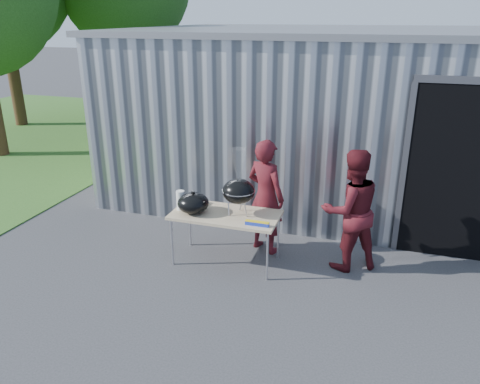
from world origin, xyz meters
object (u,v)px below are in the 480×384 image
(folding_table, at_px, (226,216))
(person_bystander, at_px, (351,210))
(person_cook, at_px, (266,196))
(kettle_grill, at_px, (239,186))

(folding_table, height_order, person_bystander, person_bystander)
(folding_table, xyz_separation_m, person_bystander, (1.67, 0.39, 0.15))
(person_cook, relative_size, person_bystander, 1.00)
(person_cook, bearing_deg, folding_table, 74.92)
(person_cook, xyz_separation_m, person_bystander, (1.23, -0.15, 0.00))
(person_cook, bearing_deg, person_bystander, -162.99)
(kettle_grill, height_order, person_bystander, person_bystander)
(kettle_grill, bearing_deg, person_bystander, 13.42)
(kettle_grill, distance_m, person_cook, 0.64)
(kettle_grill, height_order, person_cook, person_cook)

